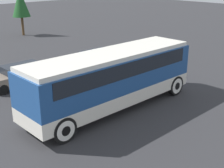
# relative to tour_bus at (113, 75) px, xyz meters

# --- Properties ---
(ground_plane) EXTENTS (120.00, 120.00, 0.00)m
(ground_plane) POSITION_rel_tour_bus_xyz_m (-0.10, 0.00, -1.89)
(ground_plane) COLOR #2D2D30
(tour_bus) EXTENTS (10.16, 2.64, 3.12)m
(tour_bus) POSITION_rel_tour_bus_xyz_m (0.00, 0.00, 0.00)
(tour_bus) COLOR silver
(tour_bus) RESTS_ON ground_plane
(parked_car_near) EXTENTS (4.72, 1.78, 1.38)m
(parked_car_near) POSITION_rel_tour_bus_xyz_m (-1.56, 6.75, -1.20)
(parked_car_near) COLOR #7A6B5B
(parked_car_near) RESTS_ON ground_plane
(parked_car_mid) EXTENTS (4.40, 1.83, 1.46)m
(parked_car_mid) POSITION_rel_tour_bus_xyz_m (4.14, 5.95, -1.18)
(parked_car_mid) COLOR navy
(parked_car_mid) RESTS_ON ground_plane
(tree_center) EXTENTS (2.01, 2.01, 5.30)m
(tree_center) POSITION_rel_tour_bus_xyz_m (6.71, 22.21, 1.79)
(tree_center) COLOR brown
(tree_center) RESTS_ON ground_plane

